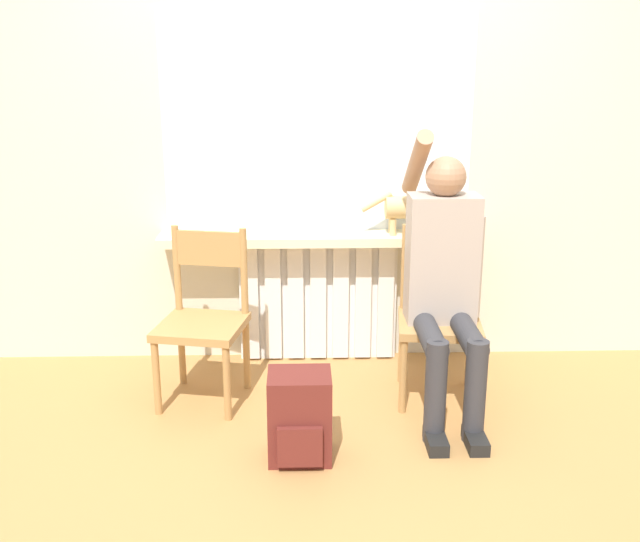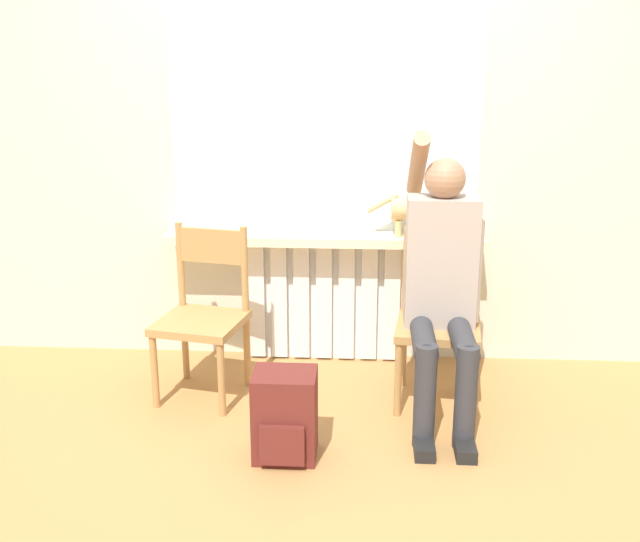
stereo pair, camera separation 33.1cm
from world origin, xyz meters
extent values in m
plane|color=#B27F47|center=(0.00, 0.00, 0.00)|extent=(12.00, 12.00, 0.00)
cube|color=beige|center=(0.00, 1.23, 1.35)|extent=(7.00, 0.06, 2.70)
cube|color=white|center=(0.00, 1.16, 0.35)|extent=(0.89, 0.05, 0.70)
cube|color=white|center=(-0.38, 1.12, 0.35)|extent=(0.09, 0.03, 0.68)
cube|color=white|center=(-0.25, 1.12, 0.35)|extent=(0.09, 0.03, 0.68)
cube|color=white|center=(-0.13, 1.12, 0.35)|extent=(0.09, 0.03, 0.68)
cube|color=white|center=(0.00, 1.12, 0.35)|extent=(0.09, 0.03, 0.68)
cube|color=white|center=(0.13, 1.12, 0.35)|extent=(0.09, 0.03, 0.68)
cube|color=white|center=(0.25, 1.12, 0.35)|extent=(0.09, 0.03, 0.68)
cube|color=white|center=(0.38, 1.12, 0.35)|extent=(0.09, 0.03, 0.68)
cube|color=beige|center=(0.00, 1.09, 0.73)|extent=(1.74, 0.23, 0.05)
cube|color=white|center=(0.00, 1.20, 1.34)|extent=(1.67, 0.01, 1.17)
cube|color=#B2844C|center=(-0.59, 0.61, 0.40)|extent=(0.48, 0.48, 0.04)
cylinder|color=#B2844C|center=(-0.80, 0.47, 0.19)|extent=(0.04, 0.04, 0.38)
cylinder|color=#B2844C|center=(-0.46, 0.40, 0.19)|extent=(0.04, 0.04, 0.38)
cylinder|color=#B2844C|center=(-0.73, 0.82, 0.19)|extent=(0.04, 0.04, 0.38)
cylinder|color=#B2844C|center=(-0.39, 0.75, 0.19)|extent=(0.04, 0.04, 0.38)
cylinder|color=#B2844C|center=(-0.73, 0.82, 0.65)|extent=(0.04, 0.04, 0.45)
cylinder|color=#B2844C|center=(-0.39, 0.75, 0.65)|extent=(0.04, 0.04, 0.45)
cube|color=#B2844C|center=(-0.56, 0.79, 0.76)|extent=(0.36, 0.10, 0.18)
cube|color=#B2844C|center=(0.59, 0.61, 0.40)|extent=(0.45, 0.45, 0.04)
cylinder|color=#B2844C|center=(0.40, 0.46, 0.19)|extent=(0.04, 0.04, 0.38)
cylinder|color=#B2844C|center=(0.75, 0.42, 0.19)|extent=(0.04, 0.04, 0.38)
cylinder|color=#B2844C|center=(0.44, 0.81, 0.19)|extent=(0.04, 0.04, 0.38)
cylinder|color=#B2844C|center=(0.79, 0.77, 0.19)|extent=(0.04, 0.04, 0.38)
cylinder|color=#B2844C|center=(0.44, 0.81, 0.65)|extent=(0.04, 0.04, 0.45)
cylinder|color=#B2844C|center=(0.79, 0.77, 0.65)|extent=(0.04, 0.04, 0.45)
cube|color=#B2844C|center=(0.62, 0.79, 0.76)|extent=(0.37, 0.07, 0.18)
cylinder|color=#333338|center=(0.50, 0.41, 0.44)|extent=(0.11, 0.46, 0.11)
cylinder|color=#333338|center=(0.68, 0.41, 0.44)|extent=(0.11, 0.46, 0.11)
cylinder|color=#333338|center=(0.50, 0.18, 0.24)|extent=(0.10, 0.10, 0.49)
cylinder|color=#333338|center=(0.68, 0.18, 0.24)|extent=(0.10, 0.10, 0.49)
cube|color=black|center=(0.50, 0.12, 0.03)|extent=(0.09, 0.20, 0.06)
cube|color=black|center=(0.68, 0.12, 0.03)|extent=(0.09, 0.20, 0.06)
cube|color=#AD9E93|center=(0.59, 0.63, 0.74)|extent=(0.34, 0.20, 0.63)
sphere|color=#A87A5B|center=(0.59, 0.63, 1.14)|extent=(0.19, 0.19, 0.19)
cylinder|color=#A87A5B|center=(0.48, 0.77, 1.18)|extent=(0.08, 0.50, 0.38)
cylinder|color=#AD9E93|center=(0.75, 0.59, 0.71)|extent=(0.08, 0.08, 0.51)
cylinder|color=#DBB77A|center=(0.49, 1.08, 0.90)|extent=(0.26, 0.12, 0.12)
sphere|color=#DBB77A|center=(0.66, 1.08, 0.92)|extent=(0.10, 0.10, 0.10)
cone|color=#DBB77A|center=(0.66, 1.05, 0.97)|extent=(0.03, 0.03, 0.03)
cone|color=#DBB77A|center=(0.66, 1.10, 0.97)|extent=(0.03, 0.03, 0.03)
cylinder|color=#DBB77A|center=(0.59, 1.05, 0.80)|extent=(0.03, 0.03, 0.09)
cylinder|color=#DBB77A|center=(0.59, 1.11, 0.80)|extent=(0.03, 0.03, 0.09)
cylinder|color=#DBB77A|center=(0.40, 1.05, 0.80)|extent=(0.03, 0.03, 0.09)
cylinder|color=#DBB77A|center=(0.40, 1.11, 0.80)|extent=(0.03, 0.03, 0.09)
cylinder|color=#DBB77A|center=(0.31, 1.08, 0.93)|extent=(0.17, 0.03, 0.12)
cube|color=maroon|center=(-0.11, 0.05, 0.20)|extent=(0.27, 0.22, 0.40)
cube|color=maroon|center=(-0.11, -0.07, 0.12)|extent=(0.19, 0.03, 0.18)
camera|label=1|loc=(-0.10, -2.88, 1.74)|focal=42.00mm
camera|label=2|loc=(0.23, -2.87, 1.74)|focal=42.00mm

